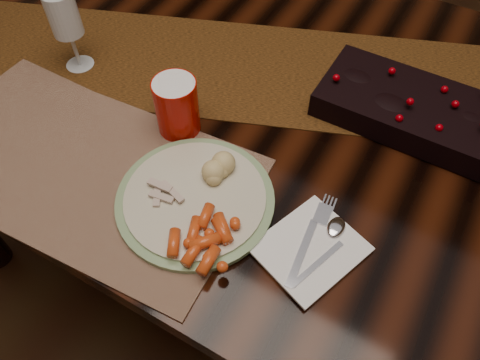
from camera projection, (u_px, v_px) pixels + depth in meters
The scene contains 15 objects.
floor at pixel (274, 268), 1.54m from camera, with size 5.00×5.00×0.00m, color black.
dining_table at pixel (282, 205), 1.24m from camera, with size 1.80×1.00×0.75m, color black.
table_runner at pixel (288, 73), 0.99m from camera, with size 1.53×0.31×0.00m, color #41280B.
centerpiece at pixel (411, 105), 0.88m from camera, with size 0.34×0.18×0.07m, color black, non-canonical shape.
placemat_main at pixel (119, 182), 0.82m from camera, with size 0.45×0.33×0.00m, color brown.
placemat_second at pixel (43, 144), 0.87m from camera, with size 0.43×0.31×0.00m, color brown.
dinner_plate at pixel (195, 199), 0.79m from camera, with size 0.27×0.27×0.01m, color beige.
baby_carrots at pixel (194, 229), 0.73m from camera, with size 0.12×0.10×0.02m, color #CE4315, non-canonical shape.
mashed_potatoes at pixel (211, 165), 0.79m from camera, with size 0.08×0.07×0.04m, color beige, non-canonical shape.
turkey_shreds at pixel (161, 193), 0.77m from camera, with size 0.06×0.05×0.01m, color #DAA694, non-canonical shape.
napkin at pixel (310, 248), 0.74m from camera, with size 0.13×0.15×0.01m, color white.
fork at pixel (307, 242), 0.74m from camera, with size 0.02×0.16×0.00m, color #B6B8CB, non-canonical shape.
spoon at pixel (323, 252), 0.73m from camera, with size 0.03×0.14×0.00m, color white, non-canonical shape.
red_cup at pixel (177, 106), 0.85m from camera, with size 0.08×0.08×0.11m, color #AF0A00.
wine_glass at pixel (69, 32), 0.94m from camera, with size 0.06×0.06×0.17m, color silver, non-canonical shape.
Camera 1 is at (0.24, -0.65, 1.41)m, focal length 35.00 mm.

